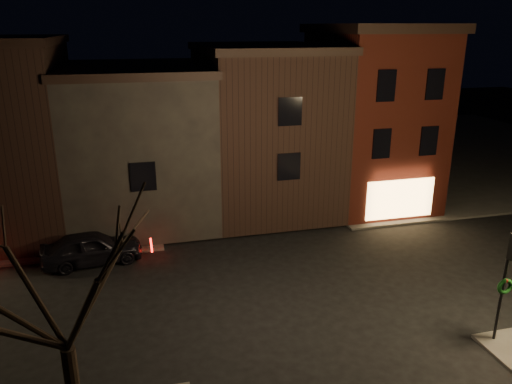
# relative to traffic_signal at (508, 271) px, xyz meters

# --- Properties ---
(ground) EXTENTS (120.00, 120.00, 0.00)m
(ground) POSITION_rel_traffic_signal_xyz_m (-5.60, 5.51, -2.81)
(ground) COLOR black
(ground) RESTS_ON ground
(sidewalk_far_right) EXTENTS (30.00, 30.00, 0.12)m
(sidewalk_far_right) POSITION_rel_traffic_signal_xyz_m (14.40, 25.51, -2.75)
(sidewalk_far_right) COLOR #2D2B28
(sidewalk_far_right) RESTS_ON ground
(corner_building) EXTENTS (6.50, 8.50, 10.50)m
(corner_building) POSITION_rel_traffic_signal_xyz_m (2.40, 14.98, 2.59)
(corner_building) COLOR #42120B
(corner_building) RESTS_ON ground
(row_building_a) EXTENTS (7.30, 10.30, 9.40)m
(row_building_a) POSITION_rel_traffic_signal_xyz_m (-4.10, 16.01, 2.03)
(row_building_a) COLOR black
(row_building_a) RESTS_ON ground
(row_building_b) EXTENTS (7.80, 10.30, 8.40)m
(row_building_b) POSITION_rel_traffic_signal_xyz_m (-11.35, 16.01, 1.53)
(row_building_b) COLOR black
(row_building_b) RESTS_ON ground
(traffic_signal) EXTENTS (0.58, 0.38, 4.05)m
(traffic_signal) POSITION_rel_traffic_signal_xyz_m (0.00, 0.00, 0.00)
(traffic_signal) COLOR black
(traffic_signal) RESTS_ON sidewalk_near_right
(bare_tree_left) EXTENTS (5.60, 5.60, 7.50)m
(bare_tree_left) POSITION_rel_traffic_signal_xyz_m (-13.60, -1.49, 2.63)
(bare_tree_left) COLOR black
(bare_tree_left) RESTS_ON sidewalk_near_left
(parked_car_a) EXTENTS (4.71, 2.39, 1.54)m
(parked_car_a) POSITION_rel_traffic_signal_xyz_m (-13.91, 9.96, -2.04)
(parked_car_a) COLOR black
(parked_car_a) RESTS_ON ground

